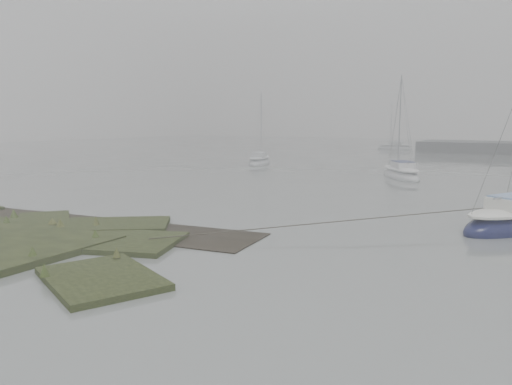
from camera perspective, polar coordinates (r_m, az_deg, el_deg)
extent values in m
plane|color=slate|center=(40.83, 15.05, 2.13)|extent=(160.00, 160.00, 0.00)
ellipsoid|color=silver|center=(37.79, 16.23, 1.77)|extent=(4.62, 5.77, 1.38)
ellipsoid|color=silver|center=(37.73, 16.27, 2.60)|extent=(3.92, 4.96, 0.39)
cube|color=silver|center=(37.48, 16.41, 3.08)|extent=(2.07, 2.29, 0.40)
cube|color=#141949|center=(37.46, 16.43, 3.42)|extent=(1.91, 2.11, 0.06)
cylinder|color=#939399|center=(38.26, 16.12, 7.96)|extent=(0.09, 0.09, 6.47)
cylinder|color=#939399|center=(37.31, 16.51, 3.40)|extent=(1.28, 1.95, 0.07)
ellipsoid|color=silver|center=(48.07, 0.42, 3.40)|extent=(3.11, 5.47, 1.26)
ellipsoid|color=silver|center=(48.03, 0.42, 4.00)|extent=(2.59, 4.73, 0.36)
cube|color=silver|center=(47.79, 0.36, 4.35)|extent=(1.57, 2.02, 0.37)
cube|color=silver|center=(47.77, 0.36, 4.60)|extent=(1.46, 1.86, 0.06)
cylinder|color=#939399|center=(48.55, 0.60, 7.86)|extent=(0.08, 0.08, 5.94)
cylinder|color=#939399|center=(47.63, 0.32, 4.59)|extent=(0.65, 2.01, 0.07)
ellipsoid|color=silver|center=(75.39, 15.58, 4.85)|extent=(5.36, 2.33, 1.26)
ellipsoid|color=silver|center=(75.36, 15.60, 5.23)|extent=(4.65, 1.91, 0.36)
cube|color=silver|center=(75.27, 15.77, 5.46)|extent=(1.90, 1.32, 0.37)
cube|color=#A8ACB3|center=(75.26, 15.77, 5.61)|extent=(1.75, 1.23, 0.06)
cylinder|color=#939399|center=(75.52, 15.22, 7.70)|extent=(0.08, 0.08, 5.93)
cylinder|color=#939399|center=(75.21, 15.88, 5.61)|extent=(2.07, 0.32, 0.07)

